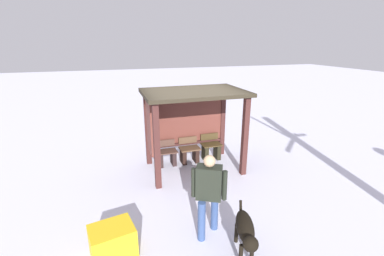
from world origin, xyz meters
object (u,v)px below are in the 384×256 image
object	(u,v)px
bus_shelter	(188,111)
dog	(245,230)
bench_center_inside	(189,153)
person_walking	(209,190)
grit_bin	(113,242)
bench_right_inside	(211,150)
bench_left_inside	(167,156)

from	to	relation	value
bus_shelter	dog	distance (m)	3.75
bench_center_inside	dog	xyz separation A→B (m)	(-0.21, -3.79, 0.22)
person_walking	grit_bin	bearing A→B (deg)	-178.77
bench_right_inside	dog	bearing A→B (deg)	-103.42
grit_bin	dog	bearing A→B (deg)	-17.13
dog	person_walking	bearing A→B (deg)	119.59
bus_shelter	bench_left_inside	distance (m)	1.51
person_walking	bench_right_inside	bearing A→B (deg)	67.41
person_walking	dog	bearing A→B (deg)	-60.41
person_walking	bench_center_inside	bearing A→B (deg)	79.12
person_walking	dog	size ratio (longest dim) A/B	1.49
bench_left_inside	dog	size ratio (longest dim) A/B	0.68
bench_center_inside	grit_bin	bearing A→B (deg)	-126.27
bench_left_inside	person_walking	xyz separation A→B (m)	(0.10, -3.11, 0.65)
grit_bin	bench_center_inside	bearing A→B (deg)	53.73
person_walking	dog	xyz separation A→B (m)	(0.39, -0.68, -0.43)
bench_left_inside	dog	bearing A→B (deg)	-82.69
dog	bus_shelter	bearing A→B (deg)	88.42
bench_left_inside	grit_bin	size ratio (longest dim) A/B	1.04
bench_left_inside	person_walking	size ratio (longest dim) A/B	0.45
bus_shelter	dog	xyz separation A→B (m)	(-0.10, -3.57, -1.14)
grit_bin	person_walking	bearing A→B (deg)	1.23
bench_center_inside	person_walking	bearing A→B (deg)	-100.88
bench_center_inside	bench_right_inside	world-z (taller)	bench_right_inside
bench_center_inside	bench_right_inside	distance (m)	0.70
bench_center_inside	bench_left_inside	bearing A→B (deg)	179.94
bench_left_inside	grit_bin	world-z (taller)	bench_left_inside
bus_shelter	dog	bearing A→B (deg)	-91.58
bench_left_inside	bench_right_inside	distance (m)	1.39
bench_left_inside	person_walking	world-z (taller)	person_walking
bench_left_inside	dog	world-z (taller)	bench_left_inside
person_walking	bus_shelter	bearing A→B (deg)	80.43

